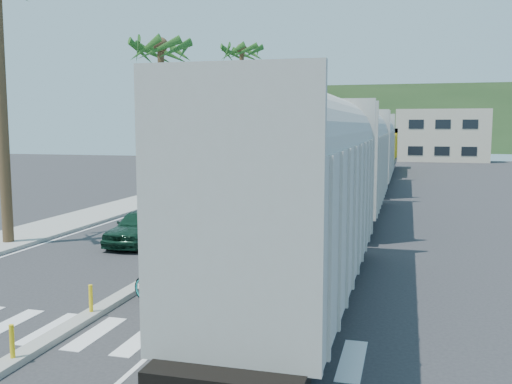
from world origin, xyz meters
TOP-DOWN VIEW (x-y plane):
  - ground at (0.00, 0.00)m, footprint 140.00×140.00m
  - sidewalk at (-8.50, 25.00)m, footprint 3.00×90.00m
  - rails at (5.00, 28.00)m, footprint 1.56×100.00m
  - median at (0.00, 19.96)m, footprint 0.45×60.00m
  - crosswalk at (0.00, -2.00)m, footprint 14.00×2.20m
  - lane_markings at (-2.15, 25.00)m, footprint 9.42×90.00m
  - freight_train at (5.00, 21.98)m, footprint 3.00×60.94m
  - palm_trees at (-8.10, 22.70)m, footprint 3.50×37.20m
  - buildings at (-6.41, 71.66)m, footprint 38.00×27.00m
  - hillside at (0.00, 100.00)m, footprint 80.00×20.00m
  - car_lead at (-2.83, 7.64)m, footprint 1.88×4.34m
  - car_second at (-3.12, 14.44)m, footprint 2.00×4.83m
  - car_third at (-3.17, 18.59)m, footprint 2.22×4.66m
  - car_rear at (-3.57, 24.56)m, footprint 2.84×5.16m
  - cyclist at (1.34, 0.37)m, footprint 1.99×2.52m

SIDE VIEW (x-z plane):
  - ground at x=0.00m, z-range 0.00..0.00m
  - lane_markings at x=-2.15m, z-range 0.00..0.01m
  - crosswalk at x=0.00m, z-range 0.00..0.01m
  - rails at x=5.00m, z-range 0.00..0.06m
  - sidewalk at x=-8.50m, z-range 0.00..0.15m
  - median at x=0.00m, z-range -0.34..0.51m
  - car_third at x=-3.17m, z-range 0.00..1.30m
  - car_rear at x=-3.57m, z-range 0.00..1.36m
  - car_lead at x=-2.83m, z-range 0.00..1.46m
  - cyclist at x=1.34m, z-range -0.45..1.99m
  - car_second at x=-3.12m, z-range 0.00..1.55m
  - freight_train at x=5.00m, z-range -0.02..5.83m
  - buildings at x=-6.41m, z-range -0.64..9.36m
  - hillside at x=0.00m, z-range 0.00..12.00m
  - palm_trees at x=-8.10m, z-range 3.93..17.68m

